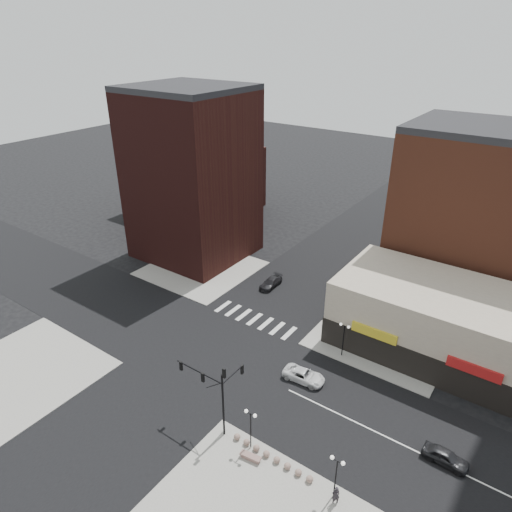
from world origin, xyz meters
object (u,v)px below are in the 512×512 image
Objects in this scene: traffic_signal at (217,386)px; street_lamp_se_b at (337,468)px; street_lamp_ne at (344,332)px; stone_bench at (251,457)px; pedestrian at (336,495)px; dark_sedan_north at (271,283)px; dark_sedan_east at (446,457)px; street_lamp_se_a at (251,421)px; white_suv at (304,375)px.

street_lamp_se_b is at bearing -0.82° from traffic_signal.
street_lamp_ne is 17.25m from stone_bench.
pedestrian is 0.89× the size of stone_bench.
traffic_signal reaches higher than street_lamp_ne.
traffic_signal reaches higher than dark_sedan_north.
traffic_signal is 12.76m from pedestrian.
traffic_signal is 26.39m from dark_sedan_north.
pedestrian reaches higher than dark_sedan_north.
dark_sedan_east reaches higher than stone_bench.
street_lamp_se_b and street_lamp_ne have the same top height.
street_lamp_se_a and street_lamp_se_b have the same top height.
street_lamp_se_b is 2.39× the size of pedestrian.
white_suv is at bearing 72.02° from traffic_signal.
white_suv is at bearing 92.93° from street_lamp_se_a.
street_lamp_se_b is at bearing 0.13° from stone_bench.
pedestrian is at bearing -52.91° from street_lamp_se_b.
white_suv is 13.84m from pedestrian.
street_lamp_se_a is 0.98× the size of dark_sedan_north.
dark_sedan_north is at bearing 38.84° from white_suv.
stone_bench is (4.46, -1.17, -4.61)m from traffic_signal.
traffic_signal reaches higher than pedestrian.
white_suv reaches higher than stone_bench.
street_lamp_se_b is 17.46m from street_lamp_ne.
stone_bench is (1.22, -11.16, -0.26)m from white_suv.
street_lamp_se_a reaches higher than pedestrian.
street_lamp_se_b is 0.98× the size of dark_sedan_north.
street_lamp_se_a is at bearing 180.00° from street_lamp_se_b.
street_lamp_se_b is at bearing -48.69° from dark_sedan_north.
dark_sedan_north is at bearing 112.95° from traffic_signal.
street_lamp_ne is 2.39× the size of pedestrian.
pedestrian is at bearing -3.14° from street_lamp_se_a.
white_suv is (-0.52, 10.16, -2.68)m from street_lamp_se_a.
traffic_signal is at bearing 116.04° from dark_sedan_east.
street_lamp_se_b is 7.93m from stone_bench.
street_lamp_ne reaches higher than dark_sedan_east.
pedestrian is 7.69m from stone_bench.
traffic_signal is 1.87× the size of street_lamp_se_a.
pedestrian is (-5.90, -8.73, 0.34)m from dark_sedan_east.
pedestrian is (8.35, -0.46, -2.30)m from street_lamp_se_a.
street_lamp_se_b reaches higher than dark_sedan_east.
dark_sedan_north is at bearing 62.41° from dark_sedan_east.
pedestrian is (0.35, -0.46, -2.30)m from street_lamp_se_b.
street_lamp_ne is 2.14× the size of stone_bench.
traffic_signal is 11.88m from street_lamp_se_b.
street_lamp_se_a is 3.18m from stone_bench.
white_suv is (3.24, 9.99, -4.35)m from traffic_signal.
dark_sedan_east is 10.54m from pedestrian.
dark_sedan_north is 29.08m from stone_bench.
white_suv is at bearing 129.97° from street_lamp_se_b.
street_lamp_ne is at bearing -108.36° from pedestrian.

